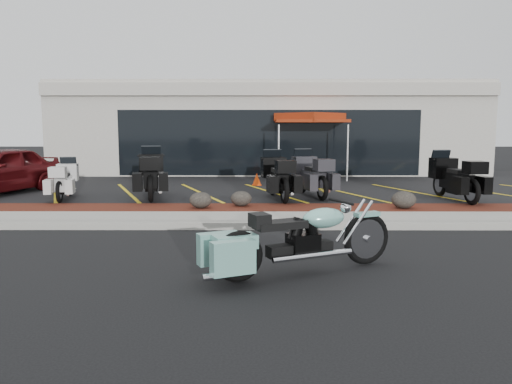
{
  "coord_description": "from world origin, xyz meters",
  "views": [
    {
      "loc": [
        -0.45,
        -9.41,
        2.14
      ],
      "look_at": [
        -0.49,
        1.2,
        0.75
      ],
      "focal_mm": 35.0,
      "sensor_mm": 36.0,
      "label": 1
    }
  ],
  "objects_px": {
    "traffic_cone": "(257,179)",
    "popup_canopy": "(310,119)",
    "hero_cruiser": "(367,231)",
    "touring_white": "(69,176)"
  },
  "relations": [
    {
      "from": "hero_cruiser",
      "to": "popup_canopy",
      "type": "xyz_separation_m",
      "value": [
        0.34,
        11.92,
        1.89
      ]
    },
    {
      "from": "traffic_cone",
      "to": "touring_white",
      "type": "bearing_deg",
      "value": -154.38
    },
    {
      "from": "hero_cruiser",
      "to": "traffic_cone",
      "type": "xyz_separation_m",
      "value": [
        -1.71,
        9.34,
        -0.17
      ]
    },
    {
      "from": "traffic_cone",
      "to": "popup_canopy",
      "type": "bearing_deg",
      "value": 51.45
    },
    {
      "from": "hero_cruiser",
      "to": "touring_white",
      "type": "height_order",
      "value": "touring_white"
    },
    {
      "from": "touring_white",
      "to": "traffic_cone",
      "type": "xyz_separation_m",
      "value": [
        5.43,
        2.6,
        -0.35
      ]
    },
    {
      "from": "hero_cruiser",
      "to": "traffic_cone",
      "type": "relative_size",
      "value": 7.21
    },
    {
      "from": "hero_cruiser",
      "to": "touring_white",
      "type": "bearing_deg",
      "value": 112.3
    },
    {
      "from": "touring_white",
      "to": "traffic_cone",
      "type": "height_order",
      "value": "touring_white"
    },
    {
      "from": "hero_cruiser",
      "to": "popup_canopy",
      "type": "distance_m",
      "value": 12.07
    }
  ]
}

